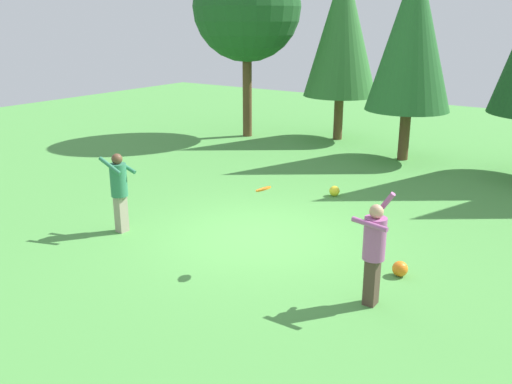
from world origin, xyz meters
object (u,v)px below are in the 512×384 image
ball_yellow (334,191)px  tree_left (342,29)px  tree_center (412,34)px  person_thrower (374,246)px  ball_orange (400,269)px  tree_far_left (247,7)px  frisbee (263,189)px  person_catcher (119,186)px

ball_yellow → tree_left: (-3.00, 6.12, 3.72)m
ball_yellow → tree_center: bearing=89.4°
person_thrower → tree_center: size_ratio=0.30×
person_thrower → ball_orange: size_ratio=6.68×
person_thrower → tree_far_left: 13.42m
tree_left → tree_far_left: size_ratio=0.95×
frisbee → tree_left: bearing=110.0°
ball_yellow → tree_far_left: tree_far_left is taller
ball_yellow → tree_center: tree_center is taller
ball_yellow → tree_left: 7.76m
frisbee → ball_yellow: bearing=100.8°
ball_yellow → ball_orange: (2.97, -3.38, 0.01)m
tree_left → frisbee: bearing=-70.0°
frisbee → tree_center: bearing=95.1°
ball_yellow → ball_orange: 4.50m
person_thrower → tree_left: bearing=-57.3°
ball_orange → person_thrower: bearing=-91.0°
ball_yellow → tree_far_left: size_ratio=0.04×
tree_far_left → frisbee: bearing=-53.0°
frisbee → ball_orange: frisbee is taller
person_thrower → ball_orange: (0.02, 1.19, -0.84)m
ball_yellow → tree_left: tree_left is taller
ball_orange → person_catcher: bearing=-166.9°
person_thrower → ball_orange: bearing=-87.4°
frisbee → ball_orange: bearing=26.5°
person_catcher → tree_far_left: 10.64m
tree_far_left → ball_yellow: bearing=-38.0°
person_thrower → person_catcher: 5.48m
person_catcher → ball_orange: (5.50, 1.28, -0.85)m
frisbee → tree_left: tree_left is taller
person_thrower → frisbee: 2.16m
tree_center → tree_far_left: size_ratio=0.93×
person_thrower → tree_left: (-5.95, 10.69, 2.87)m
tree_left → tree_far_left: 3.43m
ball_orange → tree_center: 9.21m
frisbee → person_thrower: bearing=-3.6°
frisbee → tree_far_left: tree_far_left is taller
tree_center → person_catcher: bearing=-105.6°
person_thrower → tree_far_left: tree_far_left is taller
ball_orange → tree_center: bearing=110.2°
person_thrower → frisbee: bearing=-0.0°
tree_center → tree_far_left: 6.14m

